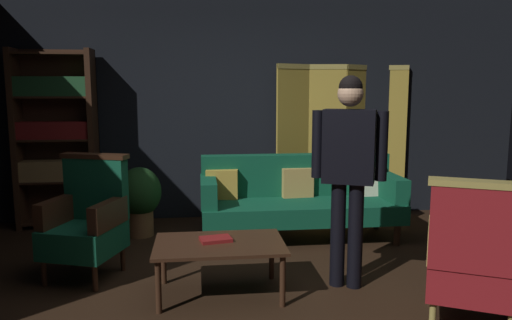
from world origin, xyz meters
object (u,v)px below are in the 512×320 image
(book_red_leather, at_px, (216,239))
(velvet_couch, at_px, (299,196))
(potted_plant, at_px, (140,197))
(bookshelf, at_px, (56,135))
(coffee_table, at_px, (220,248))
(armchair_gilt_accent, at_px, (473,258))
(standing_figure, at_px, (349,162))
(folding_screen, at_px, (342,138))
(armchair_wing_left, at_px, (87,220))

(book_red_leather, bearing_deg, velvet_couch, 55.17)
(velvet_couch, relative_size, potted_plant, 2.79)
(bookshelf, xyz_separation_m, coffee_table, (1.77, -2.15, -0.70))
(armchair_gilt_accent, bearing_deg, potted_plant, 135.40)
(standing_figure, bearing_deg, book_red_leather, -179.86)
(armchair_gilt_accent, xyz_separation_m, book_red_leather, (-1.66, 0.79, -0.06))
(folding_screen, relative_size, book_red_leather, 7.97)
(armchair_gilt_accent, relative_size, potted_plant, 1.37)
(armchair_gilt_accent, height_order, book_red_leather, armchair_gilt_accent)
(bookshelf, bearing_deg, velvet_couch, -15.31)
(velvet_couch, relative_size, standing_figure, 1.25)
(velvet_couch, distance_m, armchair_wing_left, 2.21)
(coffee_table, bearing_deg, folding_screen, 54.16)
(coffee_table, bearing_deg, velvet_couch, 56.78)
(bookshelf, relative_size, armchair_wing_left, 1.97)
(armchair_wing_left, height_order, book_red_leather, armchair_wing_left)
(bookshelf, height_order, coffee_table, bookshelf)
(velvet_couch, height_order, armchair_wing_left, armchair_wing_left)
(coffee_table, distance_m, standing_figure, 1.22)
(potted_plant, bearing_deg, velvet_couch, -8.05)
(velvet_couch, bearing_deg, potted_plant, 171.95)
(bookshelf, bearing_deg, armchair_gilt_accent, -40.31)
(potted_plant, bearing_deg, standing_figure, -41.43)
(bookshelf, height_order, standing_figure, bookshelf)
(folding_screen, height_order, coffee_table, folding_screen)
(velvet_couch, xyz_separation_m, book_red_leather, (-0.95, -1.37, -0.02))
(velvet_couch, distance_m, armchair_gilt_accent, 2.27)
(folding_screen, relative_size, standing_figure, 1.12)
(bookshelf, relative_size, armchair_gilt_accent, 1.97)
(coffee_table, distance_m, armchair_wing_left, 1.23)
(bookshelf, relative_size, book_red_leather, 8.60)
(folding_screen, xyz_separation_m, velvet_couch, (-0.72, -0.87, -0.53))
(armchair_gilt_accent, bearing_deg, coffee_table, 155.61)
(folding_screen, relative_size, coffee_table, 1.90)
(standing_figure, height_order, potted_plant, standing_figure)
(bookshelf, xyz_separation_m, standing_figure, (2.80, -2.10, -0.05))
(armchair_gilt_accent, bearing_deg, velvet_couch, 108.28)
(folding_screen, distance_m, armchair_gilt_accent, 3.07)
(folding_screen, distance_m, book_red_leather, 2.85)
(armchair_gilt_accent, bearing_deg, standing_figure, 127.66)
(velvet_couch, xyz_separation_m, standing_figure, (0.10, -1.37, 0.57))
(coffee_table, xyz_separation_m, book_red_leather, (-0.03, 0.04, 0.06))
(bookshelf, distance_m, standing_figure, 3.50)
(bookshelf, height_order, book_red_leather, bookshelf)
(armchair_wing_left, height_order, standing_figure, standing_figure)
(standing_figure, bearing_deg, velvet_couch, 94.28)
(coffee_table, height_order, potted_plant, potted_plant)
(folding_screen, height_order, velvet_couch, folding_screen)
(bookshelf, height_order, velvet_couch, bookshelf)
(folding_screen, relative_size, velvet_couch, 0.90)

